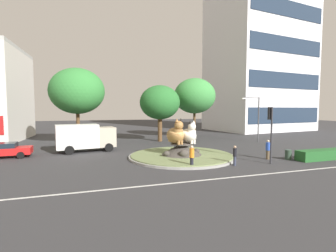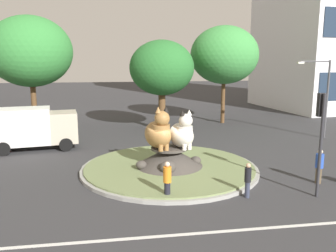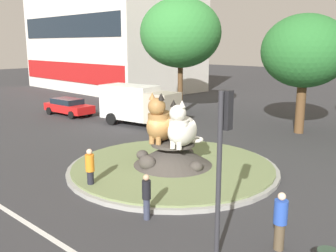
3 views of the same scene
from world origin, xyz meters
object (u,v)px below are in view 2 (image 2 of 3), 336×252
broadleaf_tree_behind_island (224,55)px  third_tree_left (30,52)px  pedestrian_orange_shirt (167,180)px  delivery_box_truck (31,127)px  traffic_light_mast (321,125)px  streetlight_arm (323,92)px  pedestrian_black_shirt (248,179)px  second_tree_near_tower (162,68)px  pedestrian_blue_shirt (319,166)px  cat_statue_tabby (159,133)px  cat_statue_white (182,133)px

broadleaf_tree_behind_island → third_tree_left: 17.43m
pedestrian_orange_shirt → delivery_box_truck: bearing=-11.5°
traffic_light_mast → broadleaf_tree_behind_island: bearing=-3.0°
streetlight_arm → pedestrian_black_shirt: 15.32m
second_tree_near_tower → broadleaf_tree_behind_island: bearing=21.4°
third_tree_left → delivery_box_truck: 7.90m
pedestrian_blue_shirt → pedestrian_orange_shirt: bearing=112.6°
cat_statue_tabby → delivery_box_truck: size_ratio=0.42×
traffic_light_mast → pedestrian_orange_shirt: traffic_light_mast is taller
broadleaf_tree_behind_island → delivery_box_truck: size_ratio=1.50×
cat_statue_tabby → second_tree_near_tower: (1.83, 11.75, 3.24)m
cat_statue_tabby → cat_statue_white: 1.32m
cat_statue_tabby → second_tree_near_tower: bearing=153.7°
third_tree_left → traffic_light_mast: bearing=-46.7°
pedestrian_blue_shirt → delivery_box_truck: bearing=75.7°
pedestrian_black_shirt → cat_statue_white: bearing=-8.7°
traffic_light_mast → streetlight_arm: 13.29m
cat_statue_white → pedestrian_black_shirt: (2.16, -4.40, -1.27)m
cat_statue_tabby → second_tree_near_tower: 12.33m
cat_statue_white → pedestrian_blue_shirt: (6.45, -3.17, -1.21)m
pedestrian_black_shirt → pedestrian_orange_shirt: size_ratio=0.92×
third_tree_left → pedestrian_blue_shirt: bearing=-42.1°
cat_statue_tabby → third_tree_left: size_ratio=0.27×
cat_statue_tabby → streetlight_arm: size_ratio=0.43×
cat_statue_tabby → delivery_box_truck: (-8.11, 6.15, -0.61)m
traffic_light_mast → second_tree_near_tower: 17.31m
pedestrian_orange_shirt → delivery_box_truck: delivery_box_truck is taller
second_tree_near_tower → third_tree_left: third_tree_left is taller
second_tree_near_tower → pedestrian_orange_shirt: second_tree_near_tower is taller
cat_statue_white → traffic_light_mast: (5.37, -4.68, 1.18)m
third_tree_left → pedestrian_orange_shirt: size_ratio=5.52×
streetlight_arm → delivery_box_truck: 22.08m
second_tree_near_tower → pedestrian_blue_shirt: 16.72m
streetlight_arm → cat_statue_white: bearing=26.9°
delivery_box_truck → third_tree_left: bearing=90.8°
traffic_light_mast → third_tree_left: bearing=44.9°
broadleaf_tree_behind_island → pedestrian_blue_shirt: broadleaf_tree_behind_island is taller
broadleaf_tree_behind_island → third_tree_left: third_tree_left is taller
third_tree_left → pedestrian_black_shirt: bearing=-52.7°
second_tree_near_tower → pedestrian_orange_shirt: size_ratio=4.46×
pedestrian_orange_shirt → broadleaf_tree_behind_island: bearing=-73.9°
broadleaf_tree_behind_island → pedestrian_orange_shirt: broadleaf_tree_behind_island is taller
traffic_light_mast → third_tree_left: 23.23m
cat_statue_white → pedestrian_blue_shirt: 7.28m
cat_statue_white → traffic_light_mast: size_ratio=0.51×
broadleaf_tree_behind_island → traffic_light_mast: bearing=-94.7°
cat_statue_tabby → streetlight_arm: (13.87, 6.46, 1.50)m
broadleaf_tree_behind_island → cat_statue_tabby: bearing=-120.0°
second_tree_near_tower → pedestrian_orange_shirt: (-1.99, -15.86, -4.53)m
broadleaf_tree_behind_island → pedestrian_blue_shirt: size_ratio=5.28×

